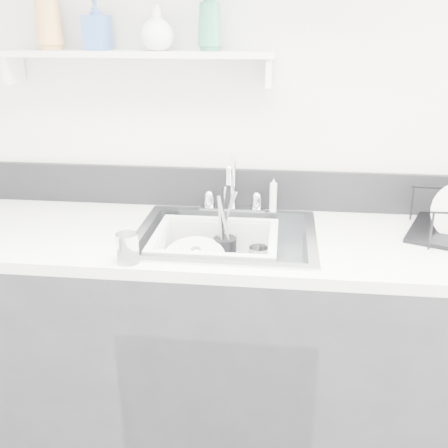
# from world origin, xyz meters

# --- Properties ---
(counter_run) EXTENTS (3.20, 0.62, 0.92)m
(counter_run) POSITION_xyz_m (0.00, 1.19, 0.46)
(counter_run) COLOR #29292D
(counter_run) RESTS_ON ground
(backsplash) EXTENTS (3.20, 0.02, 0.16)m
(backsplash) POSITION_xyz_m (0.00, 1.49, 1.00)
(backsplash) COLOR black
(backsplash) RESTS_ON counter_run
(sink) EXTENTS (0.64, 0.52, 0.20)m
(sink) POSITION_xyz_m (0.00, 1.19, 0.83)
(sink) COLOR silver
(sink) RESTS_ON counter_run
(faucet) EXTENTS (0.26, 0.18, 0.23)m
(faucet) POSITION_xyz_m (0.00, 1.44, 0.98)
(faucet) COLOR silver
(faucet) RESTS_ON counter_run
(side_sprayer) EXTENTS (0.03, 0.03, 0.14)m
(side_sprayer) POSITION_xyz_m (0.16, 1.44, 0.99)
(side_sprayer) COLOR white
(side_sprayer) RESTS_ON counter_run
(wall_shelf) EXTENTS (1.00, 0.16, 0.12)m
(wall_shelf) POSITION_xyz_m (-0.35, 1.42, 1.51)
(wall_shelf) COLOR silver
(wall_shelf) RESTS_ON room_shell
(wash_tub) EXTENTS (0.55, 0.50, 0.17)m
(wash_tub) POSITION_xyz_m (-0.04, 1.18, 0.84)
(wash_tub) COLOR white
(wash_tub) RESTS_ON sink
(plate_stack) EXTENTS (0.29, 0.28, 0.11)m
(plate_stack) POSITION_xyz_m (-0.10, 1.16, 0.80)
(plate_stack) COLOR white
(plate_stack) RESTS_ON wash_tub
(utensil_cup) EXTENTS (0.09, 0.09, 0.29)m
(utensil_cup) POSITION_xyz_m (-0.01, 1.27, 0.83)
(utensil_cup) COLOR black
(utensil_cup) RESTS_ON wash_tub
(ladle) EXTENTS (0.29, 0.16, 0.08)m
(ladle) POSITION_xyz_m (-0.04, 1.19, 0.81)
(ladle) COLOR silver
(ladle) RESTS_ON wash_tub
(tumbler_in_tub) EXTENTS (0.09, 0.09, 0.10)m
(tumbler_in_tub) POSITION_xyz_m (0.12, 1.21, 0.82)
(tumbler_in_tub) COLOR white
(tumbler_in_tub) RESTS_ON wash_tub
(tumbler_counter) EXTENTS (0.09, 0.09, 0.10)m
(tumbler_counter) POSITION_xyz_m (-0.28, 0.93, 0.97)
(tumbler_counter) COLOR white
(tumbler_counter) RESTS_ON counter_run
(bowl_small) EXTENTS (0.14, 0.14, 0.04)m
(bowl_small) POSITION_xyz_m (0.06, 1.13, 0.79)
(bowl_small) COLOR white
(bowl_small) RESTS_ON wash_tub
(soap_bottle_a) EXTENTS (0.12, 0.12, 0.25)m
(soap_bottle_a) POSITION_xyz_m (-0.67, 1.42, 1.66)
(soap_bottle_a) COLOR #E3A65B
(soap_bottle_a) RESTS_ON wall_shelf
(soap_bottle_b) EXTENTS (0.10, 0.10, 0.18)m
(soap_bottle_b) POSITION_xyz_m (-0.49, 1.42, 1.62)
(soap_bottle_b) COLOR #3D6BB8
(soap_bottle_b) RESTS_ON wall_shelf
(soap_bottle_c) EXTENTS (0.12, 0.12, 0.15)m
(soap_bottle_c) POSITION_xyz_m (-0.27, 1.40, 1.61)
(soap_bottle_c) COLOR white
(soap_bottle_c) RESTS_ON wall_shelf
(soap_bottle_d) EXTENTS (0.10, 0.10, 0.22)m
(soap_bottle_d) POSITION_xyz_m (-0.08, 1.42, 1.64)
(soap_bottle_d) COLOR #30855C
(soap_bottle_d) RESTS_ON wall_shelf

